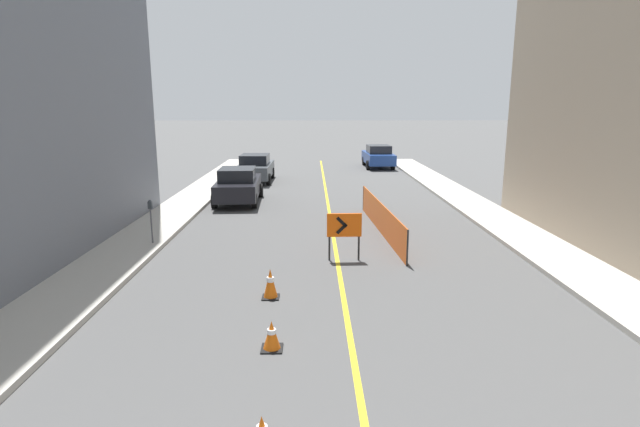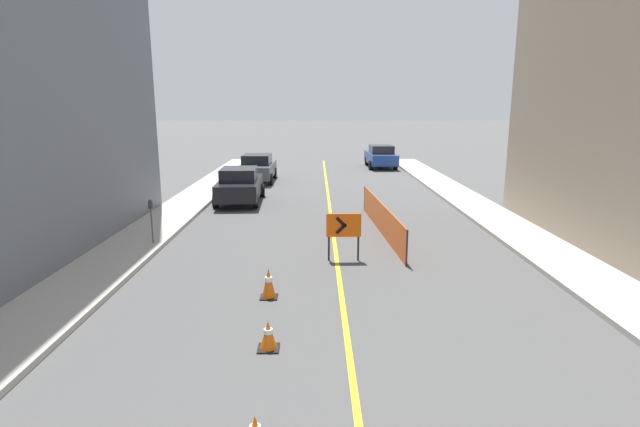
# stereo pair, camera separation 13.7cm
# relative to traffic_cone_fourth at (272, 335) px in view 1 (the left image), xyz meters

# --- Properties ---
(lane_stripe) EXTENTS (0.12, 41.00, 0.01)m
(lane_stripe) POSITION_rel_traffic_cone_fourth_xyz_m (1.45, 10.92, -0.26)
(lane_stripe) COLOR gold
(lane_stripe) RESTS_ON ground_plane
(sidewalk_left) EXTENTS (1.95, 41.00, 0.13)m
(sidewalk_left) POSITION_rel_traffic_cone_fourth_xyz_m (-4.86, 10.92, -0.20)
(sidewalk_left) COLOR #ADA89E
(sidewalk_left) RESTS_ON ground_plane
(sidewalk_right) EXTENTS (1.95, 41.00, 0.13)m
(sidewalk_right) POSITION_rel_traffic_cone_fourth_xyz_m (7.77, 10.92, -0.20)
(sidewalk_right) COLOR #ADA89E
(sidewalk_right) RESTS_ON ground_plane
(traffic_cone_fourth) EXTENTS (0.39, 0.39, 0.55)m
(traffic_cone_fourth) POSITION_rel_traffic_cone_fourth_xyz_m (0.00, 0.00, 0.00)
(traffic_cone_fourth) COLOR black
(traffic_cone_fourth) RESTS_ON ground_plane
(traffic_cone_fifth) EXTENTS (0.40, 0.40, 0.70)m
(traffic_cone_fifth) POSITION_rel_traffic_cone_fourth_xyz_m (-0.22, 2.48, 0.08)
(traffic_cone_fifth) COLOR black
(traffic_cone_fifth) RESTS_ON ground_plane
(arrow_barricade_primary) EXTENTS (0.98, 0.10, 1.36)m
(arrow_barricade_primary) POSITION_rel_traffic_cone_fourth_xyz_m (1.64, 5.29, 0.70)
(arrow_barricade_primary) COLOR #EF560C
(arrow_barricade_primary) RESTS_ON ground_plane
(safety_mesh_fence) EXTENTS (0.49, 7.55, 1.03)m
(safety_mesh_fence) POSITION_rel_traffic_cone_fourth_xyz_m (3.12, 8.47, 0.25)
(safety_mesh_fence) COLOR #EF560C
(safety_mesh_fence) RESTS_ON ground_plane
(parked_car_curb_near) EXTENTS (1.98, 4.37, 1.59)m
(parked_car_curb_near) POSITION_rel_traffic_cone_fourth_xyz_m (-2.59, 14.00, 0.53)
(parked_car_curb_near) COLOR black
(parked_car_curb_near) RESTS_ON ground_plane
(parked_car_curb_mid) EXTENTS (1.94, 4.32, 1.59)m
(parked_car_curb_mid) POSITION_rel_traffic_cone_fourth_xyz_m (-2.52, 20.32, 0.53)
(parked_car_curb_mid) COLOR #474C51
(parked_car_curb_mid) RESTS_ON ground_plane
(parked_car_curb_far) EXTENTS (1.95, 4.36, 1.59)m
(parked_car_curb_far) POSITION_rel_traffic_cone_fourth_xyz_m (5.44, 26.92, 0.53)
(parked_car_curb_far) COLOR navy
(parked_car_curb_far) RESTS_ON ground_plane
(parking_meter_near_curb) EXTENTS (0.12, 0.11, 1.36)m
(parking_meter_near_curb) POSITION_rel_traffic_cone_fourth_xyz_m (-4.24, 6.75, 0.82)
(parking_meter_near_curb) COLOR #4C4C51
(parking_meter_near_curb) RESTS_ON sidewalk_left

